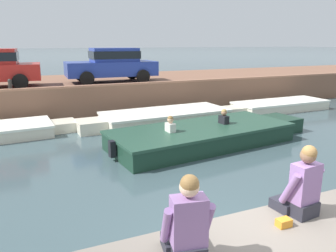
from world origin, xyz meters
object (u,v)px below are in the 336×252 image
(car_centre_blue, at_px, (112,63))
(bottle_drink, at_px, (298,210))
(person_seated_right, at_px, (302,188))
(person_seated_left, at_px, (187,226))
(boat_moored_central_cream, at_px, (160,118))
(motorboat_passing, at_px, (209,134))
(boat_moored_east_cream, at_px, (277,106))
(mooring_bollard_mid, at_px, (10,84))

(car_centre_blue, bearing_deg, bottle_drink, -92.77)
(person_seated_right, bearing_deg, person_seated_left, -172.32)
(boat_moored_central_cream, distance_m, motorboat_passing, 3.03)
(boat_moored_central_cream, height_order, person_seated_right, person_seated_right)
(motorboat_passing, relative_size, person_seated_left, 7.37)
(boat_moored_east_cream, distance_m, car_centre_blue, 7.95)
(boat_moored_central_cream, height_order, bottle_drink, bottle_drink)
(motorboat_passing, xyz_separation_m, mooring_bollard_mid, (-5.77, 5.07, 1.31))
(car_centre_blue, relative_size, person_seated_right, 4.18)
(car_centre_blue, relative_size, bottle_drink, 19.79)
(car_centre_blue, xyz_separation_m, bottle_drink, (-0.58, -12.09, -1.19))
(boat_moored_central_cream, distance_m, boat_moored_east_cream, 6.05)
(boat_moored_central_cream, relative_size, mooring_bollard_mid, 13.59)
(car_centre_blue, height_order, mooring_bollard_mid, car_centre_blue)
(boat_moored_central_cream, height_order, person_seated_left, person_seated_left)
(boat_moored_central_cream, relative_size, person_seated_left, 6.27)
(motorboat_passing, relative_size, person_seated_right, 7.37)
(boat_moored_east_cream, distance_m, person_seated_left, 13.20)
(boat_moored_central_cream, distance_m, bottle_drink, 9.02)
(boat_moored_east_cream, xyz_separation_m, mooring_bollard_mid, (-11.34, 1.85, 1.37))
(person_seated_right, xyz_separation_m, bottle_drink, (-0.08, -0.06, -0.28))
(boat_moored_central_cream, xyz_separation_m, person_seated_left, (-3.32, -9.01, 1.04))
(boat_moored_central_cream, height_order, car_centre_blue, car_centre_blue)
(person_seated_left, bearing_deg, motorboat_passing, 57.73)
(mooring_bollard_mid, xyz_separation_m, person_seated_left, (1.97, -11.09, -0.30))
(person_seated_left, bearing_deg, bottle_drink, 5.93)
(boat_moored_east_cream, bearing_deg, boat_moored_central_cream, -177.80)
(boat_moored_east_cream, relative_size, car_centre_blue, 1.38)
(boat_moored_central_cream, bearing_deg, person_seated_right, -99.94)
(person_seated_left, bearing_deg, person_seated_right, 7.68)
(boat_moored_central_cream, height_order, boat_moored_east_cream, boat_moored_central_cream)
(car_centre_blue, bearing_deg, person_seated_right, -92.38)
(bottle_drink, bearing_deg, motorboat_passing, 70.24)
(boat_moored_central_cream, xyz_separation_m, bottle_drink, (-1.62, -8.84, 0.76))
(boat_moored_central_cream, distance_m, person_seated_left, 9.66)
(motorboat_passing, height_order, person_seated_left, person_seated_left)
(boat_moored_east_cream, relative_size, mooring_bollard_mid, 12.49)
(mooring_bollard_mid, relative_size, bottle_drink, 2.18)
(boat_moored_east_cream, bearing_deg, bottle_drink, -130.20)
(boat_moored_east_cream, xyz_separation_m, bottle_drink, (-7.66, -9.07, 0.79))
(mooring_bollard_mid, height_order, person_seated_right, person_seated_right)
(car_centre_blue, bearing_deg, mooring_bollard_mid, -164.56)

